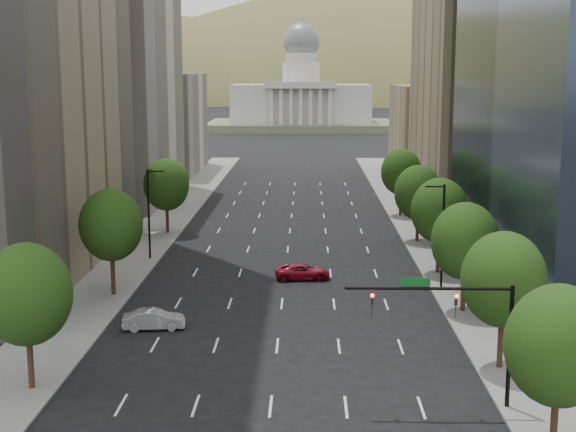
# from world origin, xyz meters

# --- Properties ---
(sidewalk_left) EXTENTS (6.00, 200.00, 0.15)m
(sidewalk_left) POSITION_xyz_m (-15.50, 60.00, 0.07)
(sidewalk_left) COLOR slate
(sidewalk_left) RESTS_ON ground
(sidewalk_right) EXTENTS (6.00, 200.00, 0.15)m
(sidewalk_right) POSITION_xyz_m (15.50, 60.00, 0.07)
(sidewalk_right) COLOR slate
(sidewalk_right) RESTS_ON ground
(midrise_cream_left) EXTENTS (14.00, 30.00, 35.00)m
(midrise_cream_left) POSITION_xyz_m (-25.00, 103.00, 17.50)
(midrise_cream_left) COLOR beige
(midrise_cream_left) RESTS_ON ground
(filler_left) EXTENTS (14.00, 26.00, 18.00)m
(filler_left) POSITION_xyz_m (-25.00, 136.00, 9.00)
(filler_left) COLOR beige
(filler_left) RESTS_ON ground
(parking_tan_right) EXTENTS (14.00, 30.00, 30.00)m
(parking_tan_right) POSITION_xyz_m (25.00, 100.00, 15.00)
(parking_tan_right) COLOR #8C7759
(parking_tan_right) RESTS_ON ground
(filler_right) EXTENTS (14.00, 26.00, 16.00)m
(filler_right) POSITION_xyz_m (25.00, 133.00, 8.00)
(filler_right) COLOR #8C7759
(filler_right) RESTS_ON ground
(tree_right_0) EXTENTS (5.20, 5.20, 8.39)m
(tree_right_0) POSITION_xyz_m (14.00, 25.00, 5.39)
(tree_right_0) COLOR #382316
(tree_right_0) RESTS_ON ground
(tree_right_1) EXTENTS (5.20, 5.20, 8.75)m
(tree_right_1) POSITION_xyz_m (14.00, 36.00, 5.75)
(tree_right_1) COLOR #382316
(tree_right_1) RESTS_ON ground
(tree_right_2) EXTENTS (5.20, 5.20, 8.61)m
(tree_right_2) POSITION_xyz_m (14.00, 48.00, 5.60)
(tree_right_2) COLOR #382316
(tree_right_2) RESTS_ON ground
(tree_right_3) EXTENTS (5.20, 5.20, 8.89)m
(tree_right_3) POSITION_xyz_m (14.00, 60.00, 5.89)
(tree_right_3) COLOR #382316
(tree_right_3) RESTS_ON ground
(tree_right_4) EXTENTS (5.20, 5.20, 8.46)m
(tree_right_4) POSITION_xyz_m (14.00, 74.00, 5.46)
(tree_right_4) COLOR #382316
(tree_right_4) RESTS_ON ground
(tree_right_5) EXTENTS (5.20, 5.20, 8.75)m
(tree_right_5) POSITION_xyz_m (14.00, 90.00, 5.75)
(tree_right_5) COLOR #382316
(tree_right_5) RESTS_ON ground
(tree_left_0) EXTENTS (5.20, 5.20, 8.75)m
(tree_left_0) POSITION_xyz_m (-14.00, 32.00, 5.75)
(tree_left_0) COLOR #382316
(tree_left_0) RESTS_ON ground
(tree_left_1) EXTENTS (5.20, 5.20, 8.97)m
(tree_left_1) POSITION_xyz_m (-14.00, 52.00, 5.96)
(tree_left_1) COLOR #382316
(tree_left_1) RESTS_ON ground
(tree_left_2) EXTENTS (5.20, 5.20, 8.68)m
(tree_left_2) POSITION_xyz_m (-14.00, 78.00, 5.68)
(tree_left_2) COLOR #382316
(tree_left_2) RESTS_ON ground
(streetlight_rn) EXTENTS (1.70, 0.20, 9.00)m
(streetlight_rn) POSITION_xyz_m (13.44, 55.00, 4.84)
(streetlight_rn) COLOR black
(streetlight_rn) RESTS_ON ground
(streetlight_ln) EXTENTS (1.70, 0.20, 9.00)m
(streetlight_ln) POSITION_xyz_m (-13.44, 65.00, 4.84)
(streetlight_ln) COLOR black
(streetlight_ln) RESTS_ON ground
(traffic_signal) EXTENTS (9.12, 0.40, 7.38)m
(traffic_signal) POSITION_xyz_m (10.53, 30.00, 5.17)
(traffic_signal) COLOR black
(traffic_signal) RESTS_ON ground
(capitol) EXTENTS (60.00, 40.00, 35.20)m
(capitol) POSITION_xyz_m (0.00, 249.71, 8.58)
(capitol) COLOR #596647
(capitol) RESTS_ON ground
(foothills) EXTENTS (720.00, 413.00, 263.00)m
(foothills) POSITION_xyz_m (34.67, 599.39, -37.78)
(foothills) COLOR olive
(foothills) RESTS_ON ground
(car_silver) EXTENTS (4.62, 2.13, 1.47)m
(car_silver) POSITION_xyz_m (-9.00, 43.33, 0.73)
(car_silver) COLOR #9F9FA4
(car_silver) RESTS_ON ground
(car_red_far) EXTENTS (5.08, 2.68, 1.36)m
(car_red_far) POSITION_xyz_m (1.60, 57.81, 0.68)
(car_red_far) COLOR maroon
(car_red_far) RESTS_ON ground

